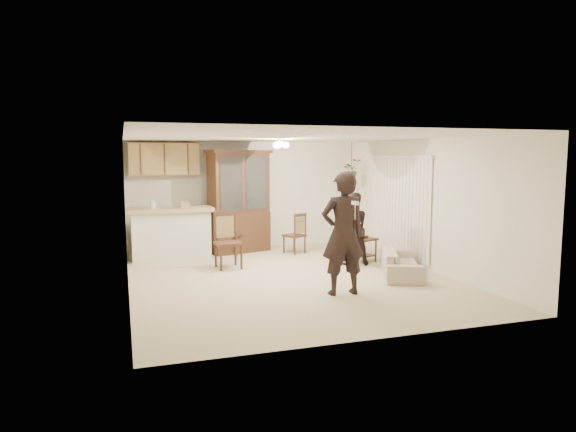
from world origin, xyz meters
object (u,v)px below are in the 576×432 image
object	(u,v)px
china_hutch	(239,202)
chair_hutch_right	(294,242)
chair_hutch_left	(233,241)
side_table	(363,249)
child	(352,231)
sofa	(401,256)
chair_bar	(228,252)
adult	(343,238)

from	to	relation	value
china_hutch	chair_hutch_right	xyz separation A→B (m)	(1.13, -0.57, -0.88)
chair_hutch_left	chair_hutch_right	distance (m)	1.37
side_table	chair_hutch_left	bearing A→B (deg)	144.37
child	chair_hutch_left	distance (m)	2.81
sofa	chair_hutch_right	size ratio (longest dim) A/B	2.06
child	chair_hutch_right	bearing A→B (deg)	-60.08
child	chair_bar	xyz separation A→B (m)	(-2.41, 0.45, -0.37)
chair_hutch_right	china_hutch	bearing A→B (deg)	-54.78
sofa	chair_hutch_left	distance (m)	3.92
china_hutch	chair_hutch_right	size ratio (longest dim) A/B	2.53
child	side_table	size ratio (longest dim) A/B	2.39
chair_bar	chair_hutch_right	distance (m)	2.00
side_table	chair_hutch_right	size ratio (longest dim) A/B	0.62
sofa	side_table	xyz separation A→B (m)	(-0.11, 1.33, -0.11)
chair_bar	chair_hutch_right	xyz separation A→B (m)	(1.70, 1.05, -0.05)
adult	china_hutch	world-z (taller)	china_hutch
sofa	china_hutch	size ratio (longest dim) A/B	0.82
china_hutch	side_table	xyz separation A→B (m)	(2.20, -1.86, -0.88)
chair_hutch_right	adult	bearing A→B (deg)	56.07
china_hutch	side_table	size ratio (longest dim) A/B	4.07
china_hutch	chair_hutch_left	size ratio (longest dim) A/B	2.24
china_hutch	child	bearing A→B (deg)	-64.30
side_table	chair_hutch_left	distance (m)	2.93
china_hutch	chair_hutch_right	bearing A→B (deg)	-42.82
chair_bar	china_hutch	bearing A→B (deg)	66.16
sofa	child	size ratio (longest dim) A/B	1.39
adult	child	xyz separation A→B (m)	(1.08, 1.96, -0.22)
chair_bar	chair_hutch_right	size ratio (longest dim) A/B	1.21
child	chair_hutch_left	xyz separation A→B (m)	(-2.02, 1.92, -0.39)
adult	side_table	bearing A→B (deg)	-122.17
sofa	chair_bar	world-z (taller)	chair_bar
sofa	chair_hutch_left	world-z (taller)	chair_hutch_left
adult	china_hutch	bearing A→B (deg)	-78.02
child	china_hutch	distance (m)	2.81
chair_bar	chair_hutch_right	world-z (taller)	chair_bar
chair_hutch_right	side_table	bearing A→B (deg)	101.91
china_hutch	chair_bar	bearing A→B (deg)	-125.45
adult	chair_hutch_left	world-z (taller)	adult
child	china_hutch	bearing A→B (deg)	-43.86
china_hutch	chair_hutch_left	xyz separation A→B (m)	(-0.18, -0.16, -0.85)
chair_bar	chair_hutch_left	size ratio (longest dim) A/B	1.07
sofa	chair_bar	size ratio (longest dim) A/B	1.70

